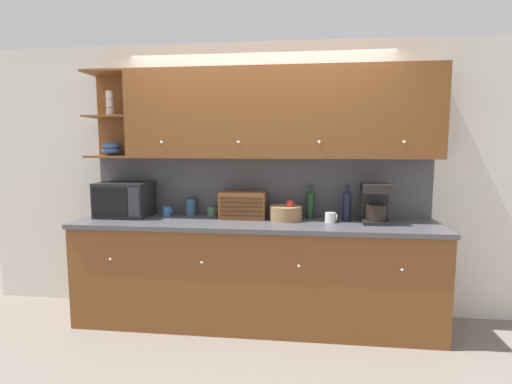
{
  "coord_description": "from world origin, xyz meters",
  "views": [
    {
      "loc": [
        0.44,
        -3.84,
        1.65
      ],
      "look_at": [
        0.0,
        -0.23,
        1.21
      ],
      "focal_mm": 28.0,
      "sensor_mm": 36.0,
      "label": 1
    }
  ],
  "objects_px": {
    "microwave": "(125,199)",
    "bread_box": "(243,205)",
    "mug": "(167,211)",
    "mug_patterned_third": "(212,211)",
    "second_wine_bottle": "(310,203)",
    "storage_canister": "(191,207)",
    "coffee_maker": "(376,203)",
    "mug_blue_second": "(331,217)",
    "wine_bottle": "(347,205)",
    "fruit_basket": "(286,213)"
  },
  "relations": [
    {
      "from": "bread_box",
      "to": "fruit_basket",
      "type": "height_order",
      "value": "bread_box"
    },
    {
      "from": "storage_canister",
      "to": "coffee_maker",
      "type": "height_order",
      "value": "coffee_maker"
    },
    {
      "from": "microwave",
      "to": "bread_box",
      "type": "bearing_deg",
      "value": 2.39
    },
    {
      "from": "wine_bottle",
      "to": "storage_canister",
      "type": "bearing_deg",
      "value": 175.36
    },
    {
      "from": "storage_canister",
      "to": "bread_box",
      "type": "xyz_separation_m",
      "value": [
        0.53,
        -0.09,
        0.04
      ]
    },
    {
      "from": "microwave",
      "to": "coffee_maker",
      "type": "relative_size",
      "value": 1.39
    },
    {
      "from": "bread_box",
      "to": "coffee_maker",
      "type": "xyz_separation_m",
      "value": [
        1.19,
        -0.09,
        0.05
      ]
    },
    {
      "from": "storage_canister",
      "to": "second_wine_bottle",
      "type": "bearing_deg",
      "value": -1.98
    },
    {
      "from": "storage_canister",
      "to": "wine_bottle",
      "type": "xyz_separation_m",
      "value": [
        1.48,
        -0.12,
        0.06
      ]
    },
    {
      "from": "bread_box",
      "to": "fruit_basket",
      "type": "xyz_separation_m",
      "value": [
        0.4,
        -0.06,
        -0.06
      ]
    },
    {
      "from": "storage_canister",
      "to": "bread_box",
      "type": "relative_size",
      "value": 0.39
    },
    {
      "from": "mug_patterned_third",
      "to": "wine_bottle",
      "type": "xyz_separation_m",
      "value": [
        1.27,
        -0.13,
        0.11
      ]
    },
    {
      "from": "fruit_basket",
      "to": "mug_blue_second",
      "type": "xyz_separation_m",
      "value": [
        0.4,
        -0.06,
        -0.02
      ]
    },
    {
      "from": "mug_blue_second",
      "to": "coffee_maker",
      "type": "relative_size",
      "value": 0.3
    },
    {
      "from": "mug",
      "to": "mug_blue_second",
      "type": "relative_size",
      "value": 0.92
    },
    {
      "from": "storage_canister",
      "to": "bread_box",
      "type": "height_order",
      "value": "bread_box"
    },
    {
      "from": "microwave",
      "to": "second_wine_bottle",
      "type": "xyz_separation_m",
      "value": [
        1.76,
        0.1,
        -0.02
      ]
    },
    {
      "from": "fruit_basket",
      "to": "mug_patterned_third",
      "type": "bearing_deg",
      "value": 167.69
    },
    {
      "from": "microwave",
      "to": "storage_canister",
      "type": "xyz_separation_m",
      "value": [
        0.61,
        0.14,
        -0.08
      ]
    },
    {
      "from": "fruit_basket",
      "to": "mug",
      "type": "bearing_deg",
      "value": 177.35
    },
    {
      "from": "second_wine_bottle",
      "to": "coffee_maker",
      "type": "bearing_deg",
      "value": -13.86
    },
    {
      "from": "second_wine_bottle",
      "to": "mug_blue_second",
      "type": "distance_m",
      "value": 0.26
    },
    {
      "from": "fruit_basket",
      "to": "coffee_maker",
      "type": "relative_size",
      "value": 0.85
    },
    {
      "from": "mug_patterned_third",
      "to": "mug",
      "type": "bearing_deg",
      "value": -166.04
    },
    {
      "from": "mug_patterned_third",
      "to": "coffee_maker",
      "type": "relative_size",
      "value": 0.3
    },
    {
      "from": "second_wine_bottle",
      "to": "coffee_maker",
      "type": "xyz_separation_m",
      "value": [
        0.56,
        -0.14,
        0.03
      ]
    },
    {
      "from": "mug_patterned_third",
      "to": "mug_blue_second",
      "type": "xyz_separation_m",
      "value": [
        1.12,
        -0.21,
        0.0
      ]
    },
    {
      "from": "wine_bottle",
      "to": "coffee_maker",
      "type": "relative_size",
      "value": 0.95
    },
    {
      "from": "microwave",
      "to": "wine_bottle",
      "type": "bearing_deg",
      "value": 0.51
    },
    {
      "from": "bread_box",
      "to": "coffee_maker",
      "type": "relative_size",
      "value": 1.23
    },
    {
      "from": "mug",
      "to": "mug_patterned_third",
      "type": "xyz_separation_m",
      "value": [
        0.42,
        0.1,
        -0.0
      ]
    },
    {
      "from": "microwave",
      "to": "fruit_basket",
      "type": "height_order",
      "value": "microwave"
    },
    {
      "from": "mug",
      "to": "microwave",
      "type": "bearing_deg",
      "value": -173.53
    },
    {
      "from": "second_wine_bottle",
      "to": "storage_canister",
      "type": "bearing_deg",
      "value": 178.02
    },
    {
      "from": "mug_blue_second",
      "to": "mug",
      "type": "bearing_deg",
      "value": 175.95
    },
    {
      "from": "bread_box",
      "to": "second_wine_bottle",
      "type": "height_order",
      "value": "second_wine_bottle"
    },
    {
      "from": "second_wine_bottle",
      "to": "wine_bottle",
      "type": "height_order",
      "value": "wine_bottle"
    },
    {
      "from": "fruit_basket",
      "to": "second_wine_bottle",
      "type": "relative_size",
      "value": 0.93
    },
    {
      "from": "mug",
      "to": "fruit_basket",
      "type": "relative_size",
      "value": 0.33
    },
    {
      "from": "microwave",
      "to": "mug",
      "type": "height_order",
      "value": "microwave"
    },
    {
      "from": "bread_box",
      "to": "microwave",
      "type": "bearing_deg",
      "value": -177.61
    },
    {
      "from": "mug",
      "to": "bread_box",
      "type": "distance_m",
      "value": 0.74
    },
    {
      "from": "mug_patterned_third",
      "to": "wine_bottle",
      "type": "height_order",
      "value": "wine_bottle"
    },
    {
      "from": "microwave",
      "to": "mug_blue_second",
      "type": "distance_m",
      "value": 1.95
    },
    {
      "from": "microwave",
      "to": "storage_canister",
      "type": "height_order",
      "value": "microwave"
    },
    {
      "from": "microwave",
      "to": "fruit_basket",
      "type": "distance_m",
      "value": 1.55
    },
    {
      "from": "microwave",
      "to": "second_wine_bottle",
      "type": "bearing_deg",
      "value": 3.21
    },
    {
      "from": "storage_canister",
      "to": "bread_box",
      "type": "distance_m",
      "value": 0.54
    },
    {
      "from": "storage_canister",
      "to": "coffee_maker",
      "type": "xyz_separation_m",
      "value": [
        1.72,
        -0.18,
        0.09
      ]
    },
    {
      "from": "fruit_basket",
      "to": "wine_bottle",
      "type": "bearing_deg",
      "value": 2.77
    }
  ]
}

